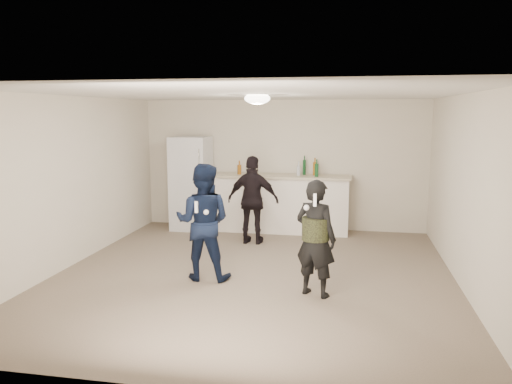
% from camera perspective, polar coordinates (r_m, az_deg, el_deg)
% --- Properties ---
extents(floor, '(6.00, 6.00, 0.00)m').
position_cam_1_polar(floor, '(7.10, -0.30, -9.46)').
color(floor, '#6B5B4C').
rests_on(floor, ground).
extents(ceiling, '(6.00, 6.00, 0.00)m').
position_cam_1_polar(ceiling, '(6.74, -0.32, 11.14)').
color(ceiling, silver).
rests_on(ceiling, wall_back).
extents(wall_back, '(6.00, 0.00, 6.00)m').
position_cam_1_polar(wall_back, '(9.75, 3.07, 3.11)').
color(wall_back, beige).
rests_on(wall_back, floor).
extents(wall_front, '(6.00, 0.00, 6.00)m').
position_cam_1_polar(wall_front, '(3.96, -8.69, -5.70)').
color(wall_front, beige).
rests_on(wall_front, floor).
extents(wall_left, '(0.00, 6.00, 6.00)m').
position_cam_1_polar(wall_left, '(7.81, -20.53, 1.09)').
color(wall_left, beige).
rests_on(wall_left, floor).
extents(wall_right, '(0.00, 6.00, 6.00)m').
position_cam_1_polar(wall_right, '(6.84, 22.92, -0.10)').
color(wall_right, beige).
rests_on(wall_right, floor).
extents(counter, '(2.60, 0.56, 1.05)m').
position_cam_1_polar(counter, '(9.53, 2.70, -1.43)').
color(counter, white).
rests_on(counter, floor).
extents(counter_top, '(2.68, 0.64, 0.04)m').
position_cam_1_polar(counter_top, '(9.44, 2.72, 1.83)').
color(counter_top, beige).
rests_on(counter_top, counter).
extents(fridge, '(0.70, 0.70, 1.80)m').
position_cam_1_polar(fridge, '(9.79, -7.40, 1.01)').
color(fridge, silver).
rests_on(fridge, floor).
extents(fridge_handle, '(0.02, 0.02, 0.60)m').
position_cam_1_polar(fridge_handle, '(9.31, -6.52, 3.10)').
color(fridge_handle, silver).
rests_on(fridge_handle, fridge).
extents(ceiling_dome, '(0.36, 0.36, 0.16)m').
position_cam_1_polar(ceiling_dome, '(7.03, 0.15, 10.65)').
color(ceiling_dome, white).
rests_on(ceiling_dome, ceiling).
extents(shaker, '(0.08, 0.08, 0.17)m').
position_cam_1_polar(shaker, '(9.45, -0.19, 2.49)').
color(shaker, silver).
rests_on(shaker, counter_top).
extents(man, '(0.79, 0.62, 1.59)m').
position_cam_1_polar(man, '(6.79, -6.08, -3.41)').
color(man, '#0F1E3F').
rests_on(man, floor).
extents(woman, '(0.63, 0.53, 1.46)m').
position_cam_1_polar(woman, '(6.19, 6.83, -5.26)').
color(woman, black).
rests_on(woman, floor).
extents(camo_shorts, '(0.34, 0.34, 0.28)m').
position_cam_1_polar(camo_shorts, '(6.16, 6.85, -4.18)').
color(camo_shorts, '#30391A').
rests_on(camo_shorts, woman).
extents(spectator, '(0.92, 0.43, 1.53)m').
position_cam_1_polar(spectator, '(8.60, -0.34, -0.94)').
color(spectator, black).
rests_on(spectator, floor).
extents(remote_man, '(0.04, 0.04, 0.15)m').
position_cam_1_polar(remote_man, '(6.48, -6.83, -1.72)').
color(remote_man, white).
rests_on(remote_man, man).
extents(nunchuk_man, '(0.07, 0.07, 0.07)m').
position_cam_1_polar(nunchuk_man, '(6.49, -5.72, -2.31)').
color(nunchuk_man, white).
rests_on(nunchuk_man, man).
extents(remote_woman, '(0.04, 0.04, 0.15)m').
position_cam_1_polar(remote_woman, '(5.84, 6.76, -0.91)').
color(remote_woman, white).
rests_on(remote_woman, woman).
extents(nunchuk_woman, '(0.07, 0.07, 0.07)m').
position_cam_1_polar(nunchuk_woman, '(5.89, 5.79, -1.79)').
color(nunchuk_woman, silver).
rests_on(nunchuk_woman, woman).
extents(bottle_cluster, '(1.55, 0.31, 0.28)m').
position_cam_1_polar(bottle_cluster, '(9.42, 4.54, 2.62)').
color(bottle_cluster, '#154B21').
rests_on(bottle_cluster, counter_top).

